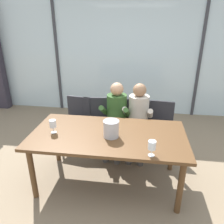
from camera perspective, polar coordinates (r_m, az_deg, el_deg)
ground at (r=4.02m, az=1.28°, el=-8.43°), size 14.00×14.00×0.00m
window_glass_panel at (r=5.11m, az=3.60°, el=13.96°), size 7.16×0.03×2.60m
window_mullion_left at (r=5.45m, az=-14.07°, el=13.91°), size 0.06×0.06×2.60m
window_mullion_right at (r=5.22m, az=21.94°, el=12.60°), size 0.06×0.06×2.60m
hillside_vineyard at (r=8.78m, az=5.49°, el=14.85°), size 13.16×2.40×1.75m
dining_table at (r=2.82m, az=-0.98°, el=-7.03°), size 1.96×1.01×0.76m
chair_near_curtain at (r=3.85m, az=-9.10°, el=-1.66°), size 0.50×0.50×0.88m
chair_left_of_center at (r=3.77m, az=-4.54°, el=-2.00°), size 0.48×0.48×0.88m
chair_center at (r=3.71m, az=1.44°, el=-2.34°), size 0.47×0.47×0.88m
chair_right_of_center at (r=3.68m, az=6.42°, el=-2.73°), size 0.48×0.48×0.88m
chair_near_window_right at (r=3.68m, az=12.34°, el=-3.11°), size 0.49×0.49×0.88m
person_olive_shirt at (r=3.51m, az=0.98°, el=-0.76°), size 0.49×0.63×1.19m
person_beige_jumper at (r=3.49m, az=6.80°, el=-1.08°), size 0.48×0.63×1.19m
ice_bucket_primary at (r=2.66m, az=-0.23°, el=-4.31°), size 0.20×0.20×0.21m
wine_glass_by_left_taster at (r=2.85m, az=-15.18°, el=-3.09°), size 0.08×0.08×0.17m
wine_glass_near_bucket at (r=2.34m, az=10.39°, el=-8.68°), size 0.08×0.08×0.17m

